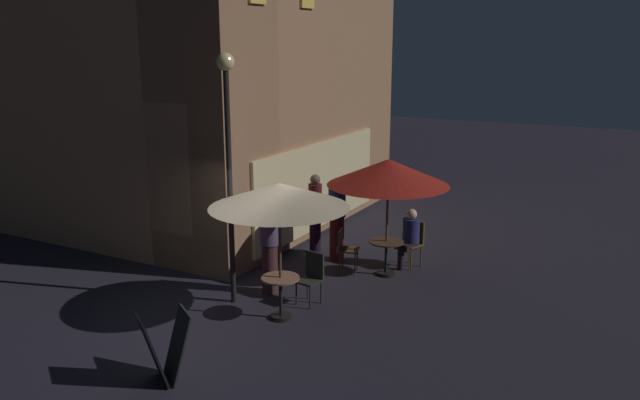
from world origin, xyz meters
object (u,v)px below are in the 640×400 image
(menu_sandwich_board, at_px, (165,347))
(patron_standing_1, at_px, (269,247))
(patio_umbrella_1, at_px, (279,196))
(cafe_chair_0, at_px, (414,239))
(cafe_table_1, at_px, (281,290))
(patron_standing_3, at_px, (315,213))
(cafe_chair_1, at_px, (345,246))
(cafe_chair_2, at_px, (312,274))
(street_lamp_near_corner, at_px, (228,140))
(cafe_table_0, at_px, (386,251))
(patio_umbrella_0, at_px, (388,172))
(patron_seated_0, at_px, (410,235))
(patron_standing_2, at_px, (337,220))

(menu_sandwich_board, relative_size, patron_standing_1, 0.56)
(patio_umbrella_1, bearing_deg, cafe_chair_0, -16.69)
(cafe_table_1, height_order, patio_umbrella_1, patio_umbrella_1)
(patio_umbrella_1, xyz_separation_m, patron_standing_1, (0.90, 0.80, -1.29))
(cafe_table_1, relative_size, patron_standing_3, 0.42)
(cafe_chair_1, xyz_separation_m, cafe_chair_2, (-1.73, -0.18, 0.01))
(cafe_chair_0, bearing_deg, cafe_chair_2, 2.01)
(patio_umbrella_1, height_order, cafe_chair_1, patio_umbrella_1)
(street_lamp_near_corner, relative_size, menu_sandwich_board, 4.51)
(cafe_table_0, bearing_deg, street_lamp_near_corner, 143.66)
(cafe_chair_1, relative_size, patron_standing_1, 0.50)
(street_lamp_near_corner, distance_m, cafe_chair_2, 2.86)
(patron_standing_3, bearing_deg, street_lamp_near_corner, 141.37)
(patio_umbrella_0, xyz_separation_m, patio_umbrella_1, (-2.83, 0.78, 0.04))
(street_lamp_near_corner, relative_size, patio_umbrella_1, 1.86)
(menu_sandwich_board, bearing_deg, patron_seated_0, 21.08)
(patio_umbrella_1, height_order, patron_standing_3, patio_umbrella_1)
(cafe_chair_1, bearing_deg, patio_umbrella_0, -0.00)
(street_lamp_near_corner, height_order, menu_sandwich_board, street_lamp_near_corner)
(patron_standing_1, bearing_deg, patron_standing_2, -52.77)
(patio_umbrella_1, relative_size, patron_standing_3, 1.33)
(cafe_table_1, bearing_deg, patron_standing_3, 19.17)
(patron_seated_0, relative_size, patron_standing_1, 0.71)
(patio_umbrella_0, xyz_separation_m, patron_seated_0, (0.66, -0.25, -1.43))
(cafe_chair_1, xyz_separation_m, patron_seated_0, (0.91, -1.07, 0.17))
(cafe_table_0, relative_size, patron_standing_1, 0.41)
(patron_seated_0, distance_m, patron_standing_3, 2.22)
(street_lamp_near_corner, bearing_deg, patio_umbrella_0, -36.34)
(patron_standing_2, bearing_deg, street_lamp_near_corner, -162.51)
(patio_umbrella_1, bearing_deg, cafe_chair_2, -9.37)
(cafe_chair_0, relative_size, patron_standing_3, 0.54)
(cafe_chair_0, bearing_deg, cafe_chair_1, -26.46)
(cafe_chair_0, xyz_separation_m, patron_seated_0, (-0.13, 0.05, 0.13))
(cafe_chair_0, distance_m, patron_standing_1, 3.32)
(cafe_chair_2, xyz_separation_m, patron_standing_1, (0.05, 0.94, 0.34))
(street_lamp_near_corner, distance_m, patron_standing_2, 3.70)
(street_lamp_near_corner, bearing_deg, cafe_table_0, -36.34)
(patio_umbrella_0, bearing_deg, patron_standing_2, 75.40)
(cafe_table_0, relative_size, patron_standing_2, 0.40)
(street_lamp_near_corner, xyz_separation_m, patio_umbrella_1, (-0.20, -1.15, -0.83))
(street_lamp_near_corner, height_order, patron_standing_2, street_lamp_near_corner)
(patio_umbrella_0, bearing_deg, cafe_chair_0, -20.87)
(cafe_chair_0, bearing_deg, patron_standing_2, -53.44)
(patio_umbrella_0, relative_size, cafe_chair_0, 2.49)
(cafe_chair_0, height_order, patron_seated_0, patron_seated_0)
(patio_umbrella_0, bearing_deg, cafe_chair_1, 106.62)
(street_lamp_near_corner, relative_size, cafe_chair_0, 4.57)
(cafe_table_0, height_order, cafe_chair_2, cafe_chair_2)
(cafe_table_1, xyz_separation_m, patron_seated_0, (3.49, -1.04, 0.20))
(cafe_chair_1, bearing_deg, cafe_table_0, 0.00)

